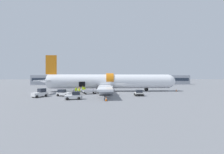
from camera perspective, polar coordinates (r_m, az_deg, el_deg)
name	(u,v)px	position (r m, az deg, el deg)	size (l,w,h in m)	color
ground_plane	(121,92)	(37.97, 3.66, -6.34)	(500.00, 500.00, 0.00)	slate
terminal_strip	(112,80)	(82.04, 0.04, -1.15)	(89.15, 11.93, 5.25)	#9EA3AD
airplane	(108,82)	(40.26, -1.59, -1.94)	(39.49, 32.86, 10.47)	white
baggage_tug_lead	(74,96)	(26.68, -15.48, -7.60)	(3.29, 2.11, 1.51)	white
baggage_tug_mid	(139,93)	(31.30, 11.12, -6.61)	(2.25, 2.53, 1.34)	silver
baggage_tug_rear	(63,93)	(32.00, -19.55, -6.36)	(3.51, 2.65, 1.46)	white
baggage_tug_spare	(40,93)	(32.59, -27.68, -6.06)	(2.63, 3.28, 1.76)	white
baggage_cart_loading	(69,91)	(36.42, -17.41, -5.74)	(3.86, 2.25, 1.07)	#B7BABF
baggage_cart_queued	(90,92)	(34.57, -9.03, -6.03)	(4.32, 2.84, 1.04)	silver
ground_crew_loader_a	(83,89)	(37.87, -12.06, -4.92)	(0.57, 0.57, 1.80)	#1E2338
ground_crew_loader_b	(79,90)	(36.78, -13.46, -5.16)	(0.59, 0.43, 1.68)	#2D2D33
ground_crew_driver	(79,91)	(32.91, -13.48, -5.75)	(0.59, 0.45, 1.69)	#2D2D33
ground_crew_supervisor	(76,91)	(33.75, -14.67, -5.50)	(0.58, 0.58, 1.81)	#2D2D33
ground_crew_helper	(84,90)	(37.06, -11.37, -5.15)	(0.57, 0.39, 1.64)	#2D2D33
suitcase_on_tarmac_upright	(78,93)	(34.76, -14.11, -6.32)	(0.54, 0.44, 0.84)	#721951
safety_cone_nose	(176,90)	(44.37, 25.18, -5.05)	(0.63, 0.63, 0.63)	black
safety_cone_engine_left	(106,99)	(24.09, -2.44, -9.07)	(0.48, 0.48, 0.79)	black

